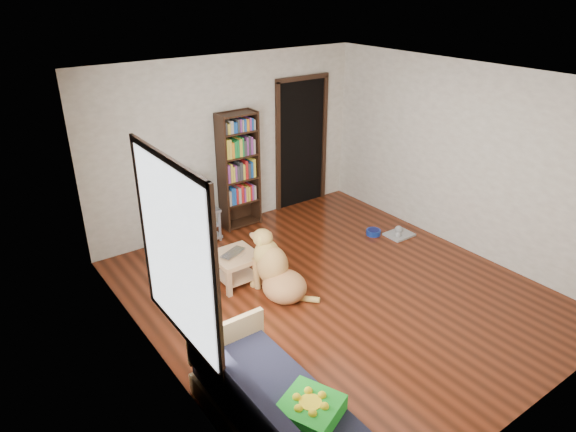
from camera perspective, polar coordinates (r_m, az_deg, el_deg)
ground at (r=6.51m, az=5.22°, el=-8.34°), size 5.00×5.00×0.00m
ceiling at (r=5.53m, az=6.29°, el=14.81°), size 5.00×5.00×0.00m
wall_back at (r=7.82m, az=-6.54°, el=8.01°), size 4.50×0.00×4.50m
wall_front at (r=4.56m, az=27.02°, el=-7.82°), size 4.50×0.00×4.50m
wall_left at (r=4.84m, az=-14.84°, el=-3.84°), size 0.00×5.00×5.00m
wall_right at (r=7.50m, az=18.83°, el=6.07°), size 0.00×5.00×5.00m
green_cushion at (r=4.30m, az=2.49°, el=-20.67°), size 0.58×0.58×0.15m
laptop at (r=6.47m, az=-5.78°, el=-4.26°), size 0.42×0.36×0.03m
dog_bowl at (r=7.92m, az=9.47°, el=-1.79°), size 0.22×0.22×0.08m
grey_rag at (r=7.98m, az=12.25°, el=-2.02°), size 0.40×0.32×0.03m
window at (r=4.33m, az=-12.41°, el=-4.10°), size 0.03×1.46×1.70m
doorway at (r=8.57m, az=1.50°, el=8.42°), size 1.03×0.05×2.19m
tv_stand at (r=7.61m, az=-11.09°, el=-1.15°), size 0.90×0.45×0.50m
crt_tv at (r=7.44m, az=-11.46°, el=2.19°), size 0.55×0.52×0.58m
bookshelf at (r=7.81m, az=-5.54°, el=5.72°), size 0.60×0.30×1.80m
sofa at (r=4.60m, az=-1.60°, el=-20.96°), size 0.80×1.80×0.80m
coffee_table at (r=6.56m, az=-5.86°, el=-5.18°), size 0.55×0.55×0.40m
dog at (r=6.29m, az=-1.33°, el=-6.22°), size 0.61×0.97×0.84m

